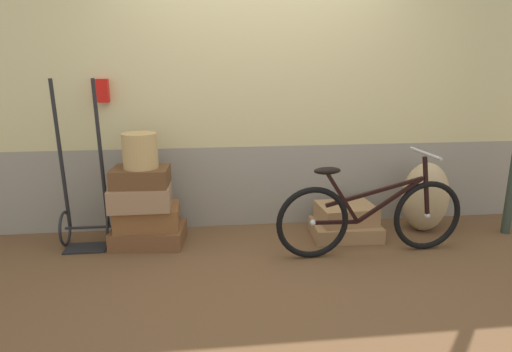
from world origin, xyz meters
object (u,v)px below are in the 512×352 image
suitcase_1 (148,217)px  wicker_basket (140,151)px  suitcase_0 (149,235)px  bicycle (371,216)px  suitcase_4 (345,230)px  suitcase_5 (346,213)px  suitcase_2 (141,197)px  suitcase_3 (141,177)px  burlap_sack (425,197)px  luggage_trolley (86,209)px

suitcase_1 → wicker_basket: wicker_basket is taller
suitcase_0 → bicycle: bearing=-7.3°
suitcase_0 → suitcase_1: (-0.00, -0.00, 0.17)m
suitcase_4 → wicker_basket: 1.96m
suitcase_5 → bicycle: (0.07, -0.42, 0.12)m
wicker_basket → bicycle: bearing=-12.1°
suitcase_1 → suitcase_2: 0.20m
suitcase_0 → suitcase_3: suitcase_3 is taller
suitcase_2 → wicker_basket: bearing=37.2°
suitcase_1 → wicker_basket: (-0.02, -0.02, 0.59)m
suitcase_1 → burlap_sack: (2.55, 0.02, 0.08)m
suitcase_0 → wicker_basket: bearing=-128.5°
suitcase_3 → suitcase_4: suitcase_3 is taller
suitcase_1 → bicycle: bearing=-13.1°
suitcase_0 → bicycle: 1.92m
suitcase_1 → luggage_trolley: 0.53m
suitcase_1 → luggage_trolley: size_ratio=0.38×
suitcase_0 → suitcase_1: suitcase_1 is taller
suitcase_0 → wicker_basket: size_ratio=2.09×
suitcase_5 → burlap_sack: size_ratio=0.76×
burlap_sack → wicker_basket: bearing=-179.0°
suitcase_0 → suitcase_4: (1.77, -0.05, -0.01)m
luggage_trolley → suitcase_1: bearing=-3.8°
suitcase_2 → suitcase_3: 0.18m
suitcase_3 → burlap_sack: 2.60m
luggage_trolley → suitcase_3: bearing=-6.3°
suitcase_0 → suitcase_4: suitcase_0 is taller
suitcase_0 → suitcase_5: size_ratio=1.23×
suitcase_4 → luggage_trolley: (-2.30, 0.08, 0.26)m
suitcase_1 → luggage_trolley: luggage_trolley is taller
burlap_sack → bicycle: bearing=-147.5°
suitcase_4 → suitcase_3: bearing=-178.3°
suitcase_3 → wicker_basket: (0.01, -0.00, 0.22)m
suitcase_1 → suitcase_3: 0.37m
suitcase_0 → suitcase_1: bearing=-108.8°
suitcase_4 → suitcase_1: bearing=-179.0°
suitcase_1 → suitcase_4: suitcase_1 is taller
suitcase_1 → luggage_trolley: bearing=176.1°
bicycle → suitcase_4: bearing=101.7°
burlap_sack → bicycle: bicycle is taller
suitcase_0 → suitcase_5: (1.78, -0.01, 0.13)m
suitcase_3 → suitcase_4: (1.81, -0.02, -0.55)m
suitcase_1 → suitcase_5: (1.78, -0.01, -0.04)m
suitcase_0 → suitcase_2: bearing=-131.8°
suitcase_1 → suitcase_2: size_ratio=1.07×
suitcase_2 → suitcase_5: size_ratio=1.02×
suitcase_4 → burlap_sack: burlap_sack is taller
suitcase_1 → suitcase_5: size_ratio=1.09×
bicycle → wicker_basket: bearing=167.9°
wicker_basket → suitcase_4: bearing=-0.7°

